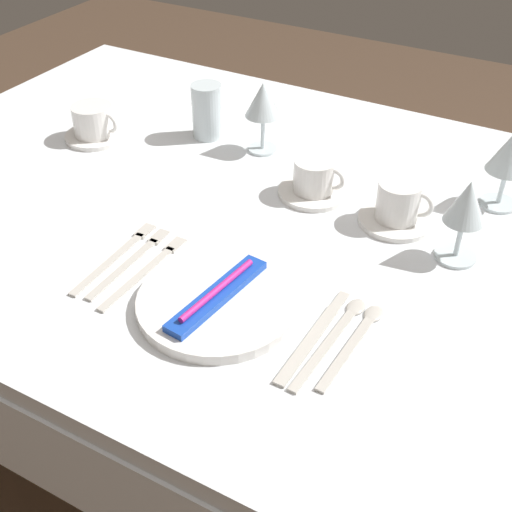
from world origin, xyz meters
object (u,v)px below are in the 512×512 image
(toothbrush_package, at_px, (217,294))
(coffee_cup_far, at_px, (399,201))
(fork_inner, at_px, (133,260))
(dinner_knife, at_px, (313,338))
(drink_tumbler, at_px, (207,114))
(wine_glass_far, at_px, (466,207))
(wine_glass_centre, at_px, (510,155))
(fork_outer, at_px, (148,269))
(coffee_cup_right, at_px, (94,120))
(coffee_cup_left, at_px, (315,175))
(spoon_soup, at_px, (338,331))
(spoon_dessert, at_px, (359,335))
(wine_glass_right, at_px, (263,103))
(fork_salad, at_px, (118,255))
(dinner_plate, at_px, (218,303))

(toothbrush_package, distance_m, coffee_cup_far, 0.39)
(fork_inner, xyz_separation_m, dinner_knife, (0.34, -0.02, 0.00))
(toothbrush_package, bearing_deg, drink_tumbler, 123.94)
(wine_glass_far, bearing_deg, drink_tumbler, 163.83)
(fork_inner, xyz_separation_m, wine_glass_centre, (0.49, 0.48, 0.10))
(fork_outer, relative_size, coffee_cup_right, 1.99)
(coffee_cup_left, height_order, coffee_cup_far, coffee_cup_far)
(spoon_soup, xyz_separation_m, spoon_dessert, (0.03, 0.01, 0.00))
(fork_inner, distance_m, spoon_soup, 0.37)
(toothbrush_package, height_order, spoon_dessert, toothbrush_package)
(dinner_knife, relative_size, wine_glass_right, 1.47)
(spoon_soup, bearing_deg, fork_outer, -177.26)
(spoon_soup, bearing_deg, coffee_cup_right, 156.46)
(fork_inner, relative_size, coffee_cup_right, 1.94)
(fork_salad, xyz_separation_m, wine_glass_right, (0.03, 0.45, 0.11))
(fork_salad, bearing_deg, coffee_cup_left, 59.07)
(coffee_cup_far, height_order, wine_glass_right, wine_glass_right)
(coffee_cup_left, distance_m, wine_glass_right, 0.22)
(dinner_plate, bearing_deg, wine_glass_centre, 58.81)
(wine_glass_right, height_order, drink_tumbler, wine_glass_right)
(fork_outer, height_order, fork_inner, same)
(coffee_cup_far, relative_size, wine_glass_far, 0.69)
(spoon_soup, relative_size, drink_tumbler, 1.87)
(dinner_plate, distance_m, coffee_cup_left, 0.37)
(fork_salad, distance_m, coffee_cup_left, 0.40)
(dinner_knife, bearing_deg, fork_salad, 176.66)
(dinner_plate, xyz_separation_m, dinner_knife, (0.16, 0.01, -0.01))
(dinner_knife, xyz_separation_m, wine_glass_centre, (0.15, 0.50, 0.10))
(toothbrush_package, height_order, dinner_knife, toothbrush_package)
(fork_outer, xyz_separation_m, spoon_dessert, (0.36, 0.02, 0.00))
(dinner_plate, relative_size, spoon_dessert, 1.24)
(spoon_soup, bearing_deg, toothbrush_package, -168.51)
(dinner_knife, distance_m, spoon_dessert, 0.07)
(fork_outer, bearing_deg, dinner_knife, -2.66)
(spoon_dessert, height_order, coffee_cup_far, coffee_cup_far)
(coffee_cup_right, distance_m, wine_glass_right, 0.38)
(fork_inner, relative_size, wine_glass_centre, 1.41)
(coffee_cup_right, xyz_separation_m, coffee_cup_far, (0.69, 0.01, 0.00))
(coffee_cup_left, bearing_deg, coffee_cup_right, -177.60)
(fork_salad, bearing_deg, wine_glass_centre, 42.35)
(fork_inner, xyz_separation_m, spoon_soup, (0.37, 0.01, -0.00))
(fork_outer, xyz_separation_m, wine_glass_centre, (0.46, 0.49, 0.10))
(toothbrush_package, distance_m, dinner_knife, 0.16)
(toothbrush_package, xyz_separation_m, fork_salad, (-0.22, 0.03, -0.02))
(dinner_plate, bearing_deg, spoon_dessert, 11.81)
(coffee_cup_right, xyz_separation_m, wine_glass_far, (0.82, -0.05, 0.06))
(dinner_knife, distance_m, wine_glass_far, 0.34)
(wine_glass_centre, distance_m, drink_tumbler, 0.63)
(fork_outer, height_order, wine_glass_centre, wine_glass_centre)
(fork_inner, distance_m, dinner_knife, 0.35)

